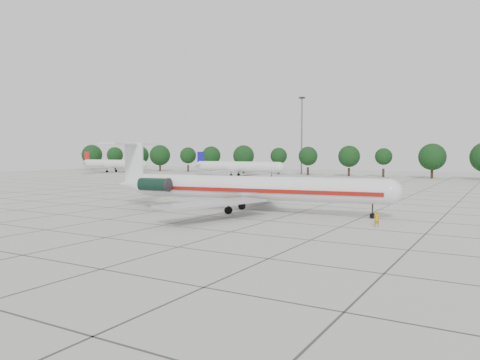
{
  "coord_description": "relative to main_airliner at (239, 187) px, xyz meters",
  "views": [
    {
      "loc": [
        30.6,
        -53.11,
        7.59
      ],
      "look_at": [
        -2.51,
        3.86,
        3.5
      ],
      "focal_mm": 35.0,
      "sensor_mm": 36.0,
      "label": 1
    }
  ],
  "objects": [
    {
      "name": "ground",
      "position": [
        -1.36,
        2.94,
        -3.09
      ],
      "size": [
        260.0,
        260.0,
        0.0
      ],
      "primitive_type": "plane",
      "color": "#B9B9B1",
      "rests_on": "ground"
    },
    {
      "name": "apron_joints",
      "position": [
        -1.36,
        17.94,
        -3.08
      ],
      "size": [
        170.0,
        170.0,
        0.02
      ],
      "primitive_type": "cube",
      "color": "#383838",
      "rests_on": "ground"
    },
    {
      "name": "main_airliner",
      "position": [
        0.0,
        0.0,
        0.0
      ],
      "size": [
        37.13,
        29.01,
        8.75
      ],
      "rotation": [
        0.0,
        0.0,
        0.16
      ],
      "color": "silver",
      "rests_on": "ground"
    },
    {
      "name": "ground_crew",
      "position": [
        17.75,
        -3.19,
        -2.29
      ],
      "size": [
        0.7,
        0.61,
        1.6
      ],
      "primitive_type": "imported",
      "rotation": [
        0.0,
        0.0,
        3.62
      ],
      "color": "#C7960B",
      "rests_on": "ground"
    },
    {
      "name": "bg_airliner_a",
      "position": [
        -93.72,
        71.18,
        -0.18
      ],
      "size": [
        28.24,
        27.2,
        7.4
      ],
      "color": "silver",
      "rests_on": "ground"
    },
    {
      "name": "bg_airliner_b",
      "position": [
        -41.39,
        69.71,
        -0.18
      ],
      "size": [
        28.24,
        27.2,
        7.4
      ],
      "color": "silver",
      "rests_on": "ground"
    },
    {
      "name": "tree_line",
      "position": [
        -13.04,
        87.94,
        2.89
      ],
      "size": [
        249.86,
        8.44,
        10.22
      ],
      "color": "#332114",
      "rests_on": "ground"
    },
    {
      "name": "floodlight_mast",
      "position": [
        -31.36,
        94.94,
        11.19
      ],
      "size": [
        1.6,
        1.6,
        25.45
      ],
      "color": "slate",
      "rests_on": "ground"
    }
  ]
}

